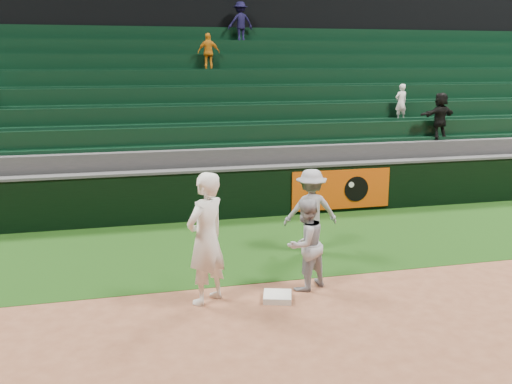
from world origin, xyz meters
TOP-DOWN VIEW (x-y plane):
  - ground at (0.00, 0.00)m, footprint 70.00×70.00m
  - foul_grass at (0.00, 3.00)m, footprint 36.00×4.20m
  - upper_deck at (0.00, 17.45)m, footprint 40.00×12.00m
  - first_base at (-0.05, 0.16)m, footprint 0.56×0.56m
  - first_baseman at (-1.16, 0.37)m, footprint 0.92×0.88m
  - baserunner at (0.53, 0.52)m, footprint 0.94×0.87m
  - base_coach at (1.26, 2.36)m, footprint 1.13×0.72m
  - field_wall at (0.03, 5.20)m, footprint 36.00×0.45m
  - stadium_seating at (0.00, 8.97)m, footprint 36.00×5.95m

SIDE VIEW (x-z plane):
  - ground at x=0.00m, z-range 0.00..0.00m
  - foul_grass at x=0.00m, z-range 0.00..0.01m
  - first_base at x=-0.05m, z-range 0.00..0.10m
  - field_wall at x=0.03m, z-range 0.01..1.26m
  - baserunner at x=0.53m, z-range 0.00..1.56m
  - base_coach at x=1.26m, z-range 0.01..1.68m
  - first_baseman at x=-1.16m, z-range 0.00..2.11m
  - stadium_seating at x=0.00m, z-range -1.12..4.53m
  - upper_deck at x=0.00m, z-range 0.00..12.00m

